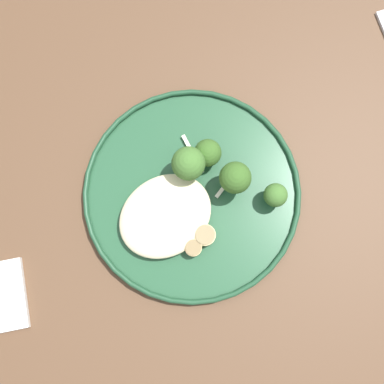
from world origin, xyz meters
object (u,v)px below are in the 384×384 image
at_px(broccoli_floret_tall_stalk, 188,164).
at_px(broccoli_floret_rear_charred, 275,195).
at_px(seared_scallop_tiny_bay, 184,204).
at_px(broccoli_floret_near_rim, 235,178).
at_px(seared_scallop_center_golden, 177,227).
at_px(seared_scallop_rear_pale, 157,224).
at_px(seared_scallop_left_edge, 193,248).
at_px(seared_scallop_front_small, 205,235).
at_px(broccoli_floret_split_head, 207,154).
at_px(seared_scallop_on_noodles, 166,212).
at_px(dinner_plate, 192,194).

relative_size(broccoli_floret_tall_stalk, broccoli_floret_rear_charred, 1.51).
height_order(seared_scallop_tiny_bay, broccoli_floret_near_rim, broccoli_floret_near_rim).
xyz_separation_m(seared_scallop_center_golden, seared_scallop_rear_pale, (-0.02, 0.02, -0.00)).
xyz_separation_m(seared_scallop_left_edge, seared_scallop_front_small, (0.02, 0.00, 0.00)).
height_order(broccoli_floret_near_rim, broccoli_floret_tall_stalk, same).
distance_m(seared_scallop_tiny_bay, broccoli_floret_split_head, 0.07).
distance_m(seared_scallop_left_edge, seared_scallop_rear_pale, 0.06).
distance_m(seared_scallop_on_noodles, seared_scallop_rear_pale, 0.02).
height_order(seared_scallop_rear_pale, broccoli_floret_split_head, broccoli_floret_split_head).
xyz_separation_m(seared_scallop_front_small, broccoli_floret_tall_stalk, (0.03, 0.08, 0.03)).
bearing_deg(seared_scallop_front_small, seared_scallop_center_golden, 129.42).
distance_m(dinner_plate, seared_scallop_rear_pale, 0.06).
bearing_deg(seared_scallop_rear_pale, dinner_plate, 8.78).
bearing_deg(seared_scallop_rear_pale, broccoli_floret_rear_charred, -20.88).
relative_size(seared_scallop_tiny_bay, broccoli_floret_tall_stalk, 0.37).
xyz_separation_m(seared_scallop_center_golden, broccoli_floret_near_rim, (0.09, 0.01, 0.03)).
xyz_separation_m(seared_scallop_left_edge, broccoli_floret_near_rim, (0.09, 0.04, 0.03)).
relative_size(seared_scallop_on_noodles, broccoli_floret_split_head, 0.51).
distance_m(seared_scallop_rear_pale, seared_scallop_front_small, 0.06).
bearing_deg(seared_scallop_front_small, seared_scallop_rear_pale, 133.08).
distance_m(seared_scallop_on_noodles, broccoli_floret_tall_stalk, 0.07).
bearing_deg(seared_scallop_tiny_bay, broccoli_floret_near_rim, -10.61).
bearing_deg(broccoli_floret_near_rim, seared_scallop_front_small, -152.30).
relative_size(dinner_plate, seared_scallop_tiny_bay, 12.44).
distance_m(seared_scallop_center_golden, seared_scallop_tiny_bay, 0.03).
bearing_deg(broccoli_floret_tall_stalk, seared_scallop_on_noodles, -151.60).
distance_m(seared_scallop_front_small, broccoli_floret_split_head, 0.11).
relative_size(seared_scallop_left_edge, seared_scallop_front_small, 0.80).
bearing_deg(broccoli_floret_near_rim, broccoli_floret_split_head, 101.12).
distance_m(seared_scallop_left_edge, broccoli_floret_near_rim, 0.10).
height_order(seared_scallop_tiny_bay, seared_scallop_left_edge, seared_scallop_left_edge).
xyz_separation_m(seared_scallop_tiny_bay, seared_scallop_left_edge, (-0.02, -0.05, 0.00)).
height_order(broccoli_floret_near_rim, broccoli_floret_split_head, broccoli_floret_near_rim).
relative_size(seared_scallop_on_noodles, seared_scallop_left_edge, 1.09).
bearing_deg(seared_scallop_on_noodles, seared_scallop_front_small, -65.15).
bearing_deg(seared_scallop_left_edge, broccoli_floret_split_head, 47.76).
bearing_deg(seared_scallop_left_edge, dinner_plate, 57.33).
bearing_deg(broccoli_floret_near_rim, broccoli_floret_rear_charred, -54.24).
height_order(dinner_plate, seared_scallop_on_noodles, seared_scallop_on_noodles).
height_order(seared_scallop_on_noodles, seared_scallop_rear_pale, same).
bearing_deg(seared_scallop_tiny_bay, seared_scallop_left_edge, -111.48).
relative_size(broccoli_floret_tall_stalk, broccoli_floret_split_head, 1.35).
relative_size(seared_scallop_front_small, broccoli_floret_split_head, 0.58).
bearing_deg(seared_scallop_center_golden, broccoli_floret_split_head, 33.40).
bearing_deg(broccoli_floret_tall_stalk, seared_scallop_front_small, -110.36).
height_order(seared_scallop_on_noodles, broccoli_floret_rear_charred, broccoli_floret_rear_charred).
bearing_deg(seared_scallop_center_golden, dinner_plate, 32.84).
xyz_separation_m(seared_scallop_front_small, broccoli_floret_near_rim, (0.07, 0.04, 0.03)).
xyz_separation_m(seared_scallop_center_golden, seared_scallop_front_small, (0.02, -0.03, 0.00)).
bearing_deg(seared_scallop_on_noodles, broccoli_floret_near_rim, -10.43).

